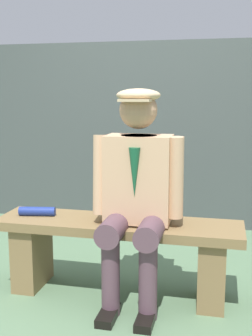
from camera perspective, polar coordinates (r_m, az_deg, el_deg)
The scene contains 5 objects.
ground_plane at distance 2.97m, azimuth -1.07°, elevation -16.33°, with size 30.00×30.00×0.00m, color #597A58.
bench at distance 2.84m, azimuth -1.09°, elevation -10.36°, with size 1.59×0.40×0.50m.
seated_man at distance 2.63m, azimuth 1.42°, elevation -2.43°, with size 0.58×0.58×1.34m.
rolled_magazine at distance 2.95m, azimuth -11.76°, elevation -5.67°, with size 0.06×0.06×0.24m, color navy.
stadium_wall at distance 4.35m, azimuth 4.32°, elevation 4.49°, with size 12.00×0.24×1.81m, color #434A49.
Camera 1 is at (-0.65, 2.58, 1.31)m, focal length 45.78 mm.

